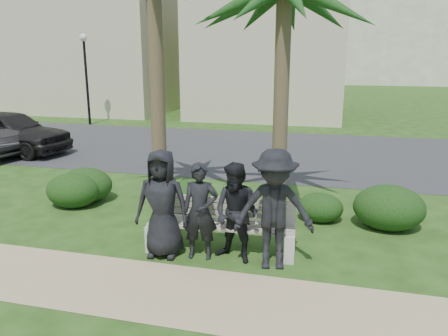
% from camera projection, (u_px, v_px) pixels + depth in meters
% --- Properties ---
extents(ground, '(160.00, 160.00, 0.00)m').
position_uv_depth(ground, '(179.00, 239.00, 8.04)').
color(ground, '#213E11').
rests_on(ground, ground).
extents(footpath, '(30.00, 1.60, 0.01)m').
position_uv_depth(footpath, '(137.00, 288.00, 6.35)').
color(footpath, tan).
rests_on(footpath, ground).
extents(asphalt_street, '(160.00, 8.00, 0.01)m').
position_uv_depth(asphalt_street, '(256.00, 151.00, 15.55)').
color(asphalt_street, '#2D2D30').
rests_on(asphalt_street, ground).
extents(stucco_bldg_left, '(10.40, 8.40, 7.30)m').
position_uv_depth(stucco_bldg_left, '(94.00, 49.00, 26.89)').
color(stucco_bldg_left, beige).
rests_on(stucco_bldg_left, ground).
extents(stucco_bldg_right, '(8.40, 8.40, 7.30)m').
position_uv_depth(stucco_bldg_right, '(271.00, 49.00, 24.26)').
color(stucco_bldg_right, beige).
rests_on(stucco_bldg_right, ground).
extents(street_lamp, '(0.36, 0.36, 4.29)m').
position_uv_depth(street_lamp, '(85.00, 63.00, 20.72)').
color(street_lamp, black).
rests_on(street_lamp, ground).
extents(park_bench, '(2.56, 0.75, 0.88)m').
position_uv_depth(park_bench, '(221.00, 229.00, 7.46)').
color(park_bench, gray).
rests_on(park_bench, ground).
extents(man_a, '(0.93, 0.65, 1.82)m').
position_uv_depth(man_a, '(162.00, 204.00, 7.19)').
color(man_a, black).
rests_on(man_a, ground).
extents(man_b, '(0.64, 0.47, 1.62)m').
position_uv_depth(man_b, '(200.00, 211.00, 7.12)').
color(man_b, black).
rests_on(man_b, ground).
extents(man_c, '(0.95, 0.84, 1.64)m').
position_uv_depth(man_c, '(236.00, 213.00, 7.01)').
color(man_c, black).
rests_on(man_c, ground).
extents(man_d, '(1.35, 0.93, 1.92)m').
position_uv_depth(man_d, '(274.00, 210.00, 6.75)').
color(man_d, black).
rests_on(man_d, ground).
extents(hedge_a, '(1.20, 0.99, 0.78)m').
position_uv_depth(hedge_a, '(73.00, 189.00, 9.72)').
color(hedge_a, black).
rests_on(hedge_a, ground).
extents(hedge_b, '(1.24, 1.02, 0.81)m').
position_uv_depth(hedge_b, '(86.00, 184.00, 10.09)').
color(hedge_b, black).
rests_on(hedge_b, ground).
extents(hedge_c, '(1.13, 0.94, 0.74)m').
position_uv_depth(hedge_c, '(192.00, 195.00, 9.35)').
color(hedge_c, black).
rests_on(hedge_c, ground).
extents(hedge_e, '(0.92, 0.76, 0.60)m').
position_uv_depth(hedge_e, '(320.00, 207.00, 8.87)').
color(hedge_e, black).
rests_on(hedge_e, ground).
extents(hedge_f, '(1.36, 1.12, 0.89)m').
position_uv_depth(hedge_f, '(389.00, 206.00, 8.46)').
color(hedge_f, black).
rests_on(hedge_f, ground).
extents(car_a, '(4.49, 2.06, 1.49)m').
position_uv_depth(car_a, '(8.00, 132.00, 14.98)').
color(car_a, black).
rests_on(car_a, ground).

